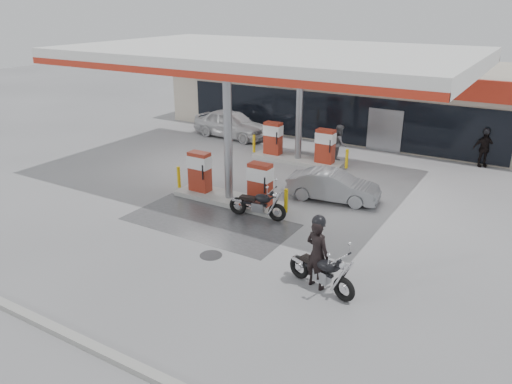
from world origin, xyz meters
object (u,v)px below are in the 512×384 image
(biker_walking, at_px, (484,149))
(parked_motorcycle, at_px, (258,205))
(pump_island_near, at_px, (229,184))
(biker_main, at_px, (317,254))
(attendant, at_px, (340,144))
(parked_car_left, at_px, (276,115))
(pump_island_far, at_px, (298,147))
(sedan_white, at_px, (232,124))
(main_motorcycle, at_px, (322,273))
(hatchback_silver, at_px, (333,186))

(biker_walking, bearing_deg, parked_motorcycle, -148.57)
(pump_island_near, distance_m, biker_walking, 12.53)
(biker_main, height_order, attendant, biker_main)
(attendant, distance_m, parked_car_left, 7.98)
(pump_island_far, height_order, parked_car_left, pump_island_far)
(pump_island_far, distance_m, sedan_white, 5.77)
(main_motorcycle, height_order, parked_car_left, parked_car_left)
(attendant, bearing_deg, pump_island_far, 101.70)
(pump_island_near, xyz_separation_m, parked_car_left, (-4.50, 12.00, -0.02))
(pump_island_far, height_order, main_motorcycle, pump_island_far)
(parked_car_left, distance_m, biker_walking, 12.50)
(main_motorcycle, distance_m, parked_motorcycle, 5.08)
(pump_island_far, xyz_separation_m, parked_motorcycle, (1.79, -6.79, -0.21))
(pump_island_near, height_order, parked_car_left, pump_island_near)
(biker_main, distance_m, hatchback_silver, 6.52)
(attendant, xyz_separation_m, parked_car_left, (-6.22, 5.00, -0.23))
(parked_motorcycle, height_order, parked_car_left, parked_car_left)
(pump_island_near, bearing_deg, attendant, 76.22)
(biker_main, bearing_deg, pump_island_near, -20.24)
(pump_island_far, relative_size, parked_motorcycle, 2.33)
(attendant, relative_size, parked_car_left, 0.39)
(biker_main, xyz_separation_m, parked_motorcycle, (-3.74, 3.17, -0.50))
(biker_walking, bearing_deg, pump_island_far, 176.98)
(parked_motorcycle, height_order, sedan_white, sedan_white)
(main_motorcycle, xyz_separation_m, biker_main, (-0.19, 0.05, 0.49))
(hatchback_silver, bearing_deg, main_motorcycle, -168.01)
(main_motorcycle, bearing_deg, biker_walking, 97.51)
(pump_island_far, relative_size, biker_walking, 2.95)
(sedan_white, xyz_separation_m, biker_walking, (13.13, 1.60, 0.09))
(pump_island_near, xyz_separation_m, sedan_white, (-5.33, 8.20, 0.07))
(pump_island_near, relative_size, parked_motorcycle, 2.33)
(attendant, xyz_separation_m, biker_walking, (6.08, 2.80, -0.04))
(main_motorcycle, distance_m, hatchback_silver, 6.62)
(parked_motorcycle, relative_size, hatchback_silver, 0.62)
(biker_main, xyz_separation_m, attendant, (-3.81, 10.96, -0.09))
(biker_main, xyz_separation_m, biker_walking, (2.27, 13.76, -0.13))
(biker_main, bearing_deg, hatchback_silver, -55.77)
(parked_motorcycle, bearing_deg, pump_island_near, 148.42)
(pump_island_near, xyz_separation_m, biker_main, (5.53, -3.96, 0.29))
(parked_motorcycle, bearing_deg, parked_car_left, 108.38)
(sedan_white, relative_size, biker_walking, 2.63)
(pump_island_far, bearing_deg, sedan_white, 157.58)
(pump_island_far, distance_m, biker_walking, 8.68)
(parked_car_left, bearing_deg, attendant, -116.26)
(biker_main, distance_m, parked_car_left, 18.85)
(pump_island_far, relative_size, hatchback_silver, 1.44)
(sedan_white, distance_m, hatchback_silver, 10.62)
(main_motorcycle, relative_size, biker_walking, 1.27)
(biker_main, xyz_separation_m, sedan_white, (-10.86, 12.16, -0.22))
(parked_motorcycle, height_order, attendant, attendant)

